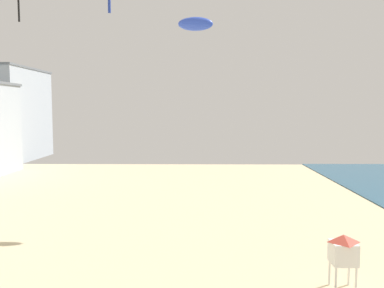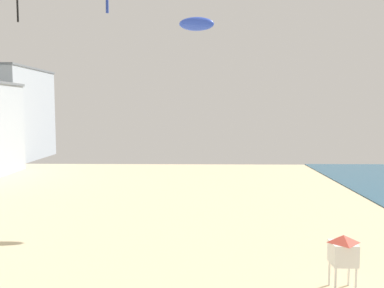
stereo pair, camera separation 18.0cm
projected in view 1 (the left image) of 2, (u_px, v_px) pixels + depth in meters
The scene contains 2 objects.
lifeguard_stand at pixel (343, 250), 18.89m from camera, with size 1.10×1.10×2.55m.
kite_blue_parafoil at pixel (196, 24), 30.90m from camera, with size 2.59×0.72×1.01m.
Camera 1 is at (3.32, -0.70, 8.28)m, focal length 38.89 mm.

